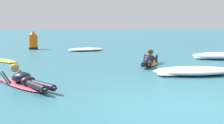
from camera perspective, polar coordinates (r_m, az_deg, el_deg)
name	(u,v)px	position (r m, az deg, el deg)	size (l,w,h in m)	color
ground_plane	(111,54)	(15.61, -0.20, 1.34)	(120.00, 120.00, 0.00)	#2D6B7A
surfer_near	(24,81)	(7.99, -14.84, -3.12)	(1.64, 2.39, 0.55)	#E54C66
surfer_far	(149,60)	(11.88, 6.39, 0.28)	(1.21, 2.48, 0.53)	yellow
drifting_surfboard	(3,60)	(13.46, -18.11, 0.28)	(1.49, 1.96, 0.16)	yellow
whitewater_front	(194,71)	(9.73, 13.82, -1.52)	(2.38, 1.16, 0.23)	white
whitewater_mid_left	(220,56)	(14.17, 18.10, 0.97)	(2.40, 1.50, 0.27)	white
whitewater_mid_right	(86,49)	(17.46, -4.56, 2.16)	(2.04, 1.31, 0.16)	white
channel_marker_buoy	(33,42)	(18.99, -13.36, 3.41)	(0.51, 0.51, 1.05)	#EA5B0F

